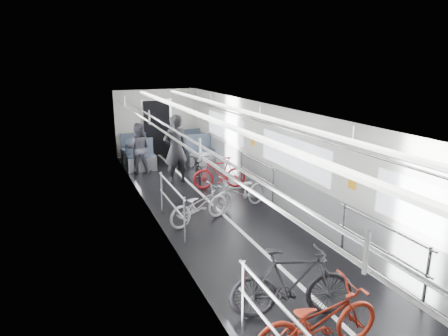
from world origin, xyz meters
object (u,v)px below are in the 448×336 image
at_px(bike_aisle, 198,167).
at_px(bike_right_far, 220,173).
at_px(bike_right_mid, 241,192).
at_px(person_standing, 176,149).
at_px(bike_left_far, 199,205).
at_px(person_seated, 139,148).
at_px(bike_left_near, 318,320).
at_px(bike_left_mid, 292,283).

bearing_deg(bike_aisle, bike_right_far, -54.46).
bearing_deg(bike_right_far, bike_aisle, -147.24).
bearing_deg(bike_right_mid, bike_right_far, 159.21).
bearing_deg(bike_right_mid, person_standing, -178.63).
distance_m(bike_right_far, person_standing, 1.46).
relative_size(bike_left_far, bike_right_mid, 0.96).
distance_m(bike_aisle, person_standing, 0.84).
bearing_deg(bike_aisle, person_seated, 146.50).
bearing_deg(person_standing, bike_aisle, 160.61).
distance_m(bike_right_mid, bike_aisle, 2.52).
bearing_deg(bike_left_far, bike_left_near, 161.29).
xyz_separation_m(bike_right_mid, person_seated, (-1.63, 4.03, 0.37)).
relative_size(bike_left_mid, person_standing, 0.88).
height_order(bike_left_mid, bike_right_mid, bike_left_mid).
xyz_separation_m(bike_aisle, person_seated, (-1.41, 1.53, 0.35)).
bearing_deg(bike_left_mid, bike_right_far, 6.24).
xyz_separation_m(bike_right_mid, person_standing, (-0.84, 2.61, 0.57)).
distance_m(bike_left_mid, person_seated, 8.06).
distance_m(bike_right_far, person_seated, 2.98).
xyz_separation_m(bike_left_mid, bike_left_far, (-0.10, 3.62, -0.12)).
bearing_deg(bike_right_far, bike_left_near, -0.22).
bearing_deg(person_seated, bike_left_mid, 113.68).
relative_size(bike_left_near, bike_aisle, 1.02).
bearing_deg(bike_left_mid, bike_right_mid, 3.20).
height_order(bike_right_far, person_standing, person_standing).
height_order(bike_left_far, person_standing, person_standing).
height_order(bike_aisle, person_standing, person_standing).
relative_size(bike_left_near, bike_left_mid, 0.98).
relative_size(bike_right_far, bike_aisle, 0.89).
xyz_separation_m(bike_left_mid, person_standing, (0.23, 6.62, 0.47)).
height_order(bike_right_far, bike_aisle, bike_right_far).
relative_size(bike_left_far, bike_right_far, 1.05).
relative_size(bike_right_far, person_standing, 0.74).
xyz_separation_m(bike_left_near, bike_left_far, (-0.03, 4.34, -0.04)).
bearing_deg(bike_right_mid, bike_left_far, -88.16).
xyz_separation_m(bike_left_near, bike_aisle, (0.92, 7.23, -0.01)).
height_order(bike_right_far, person_seated, person_seated).
bearing_deg(bike_left_near, bike_right_far, -9.55).
bearing_deg(bike_left_near, person_seated, 4.85).
xyz_separation_m(bike_left_near, person_standing, (0.30, 7.33, 0.55)).
xyz_separation_m(bike_aisle, person_standing, (-0.62, 0.10, 0.55)).
bearing_deg(bike_right_mid, person_seated, -174.53).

